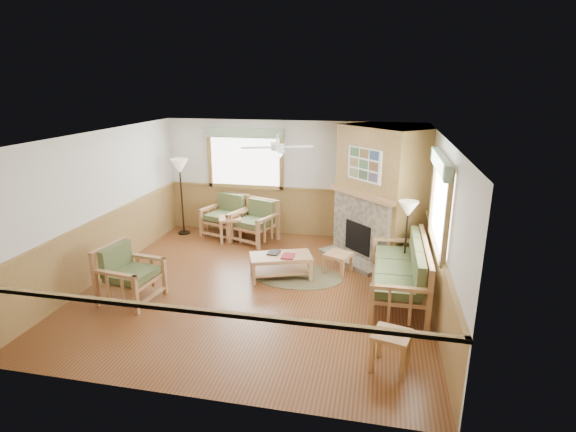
% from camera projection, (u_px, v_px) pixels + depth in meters
% --- Properties ---
extents(floor, '(6.00, 6.00, 0.01)m').
position_uv_depth(floor, '(258.00, 287.00, 8.08)').
color(floor, brown).
rests_on(floor, ground).
extents(ceiling, '(6.00, 6.00, 0.01)m').
position_uv_depth(ceiling, '(255.00, 136.00, 7.30)').
color(ceiling, white).
rests_on(ceiling, floor).
extents(wall_back, '(6.00, 0.02, 2.70)m').
position_uv_depth(wall_back, '(291.00, 179.00, 10.50)').
color(wall_back, silver).
rests_on(wall_back, floor).
extents(wall_front, '(6.00, 0.02, 2.70)m').
position_uv_depth(wall_front, '(182.00, 293.00, 4.88)').
color(wall_front, silver).
rests_on(wall_front, floor).
extents(wall_left, '(0.02, 6.00, 2.70)m').
position_uv_depth(wall_left, '(100.00, 205.00, 8.27)').
color(wall_left, silver).
rests_on(wall_left, floor).
extents(wall_right, '(0.02, 6.00, 2.70)m').
position_uv_depth(wall_right, '(440.00, 226.00, 7.10)').
color(wall_right, silver).
rests_on(wall_right, floor).
extents(wainscot, '(6.00, 6.00, 1.10)m').
position_uv_depth(wainscot, '(258.00, 258.00, 7.92)').
color(wainscot, olive).
rests_on(wainscot, floor).
extents(fireplace, '(3.11, 3.11, 2.70)m').
position_uv_depth(fireplace, '(380.00, 193.00, 9.21)').
color(fireplace, olive).
rests_on(fireplace, floor).
extents(window_back, '(1.90, 0.16, 1.50)m').
position_uv_depth(window_back, '(244.00, 127.00, 10.33)').
color(window_back, white).
rests_on(window_back, wall_back).
extents(window_right, '(0.16, 1.90, 1.50)m').
position_uv_depth(window_right, '(446.00, 154.00, 6.58)').
color(window_right, white).
rests_on(window_right, wall_right).
extents(ceiling_fan, '(1.59, 1.59, 0.36)m').
position_uv_depth(ceiling_fan, '(277.00, 136.00, 7.53)').
color(ceiling_fan, white).
rests_on(ceiling_fan, ceiling).
extents(sofa, '(2.18, 0.90, 1.00)m').
position_uv_depth(sofa, '(398.00, 271.00, 7.53)').
color(sofa, '#B18052').
rests_on(sofa, floor).
extents(armchair_back_left, '(1.10, 1.10, 0.98)m').
position_uv_depth(armchair_back_left, '(225.00, 216.00, 10.62)').
color(armchair_back_left, '#B18052').
rests_on(armchair_back_left, floor).
extents(armchair_back_right, '(1.09, 1.09, 0.94)m').
position_uv_depth(armchair_back_right, '(255.00, 222.00, 10.24)').
color(armchair_back_right, '#B18052').
rests_on(armchair_back_right, floor).
extents(armchair_left, '(0.95, 0.95, 0.95)m').
position_uv_depth(armchair_left, '(130.00, 274.00, 7.47)').
color(armchair_left, '#B18052').
rests_on(armchair_left, floor).
extents(coffee_table, '(1.26, 0.92, 0.45)m').
position_uv_depth(coffee_table, '(281.00, 266.00, 8.39)').
color(coffee_table, '#B18052').
rests_on(coffee_table, floor).
extents(end_table_chairs, '(0.64, 0.62, 0.56)m').
position_uv_depth(end_table_chairs, '(231.00, 229.00, 10.32)').
color(end_table_chairs, '#B18052').
rests_on(end_table_chairs, floor).
extents(end_table_sofa, '(0.55, 0.54, 0.51)m').
position_uv_depth(end_table_sofa, '(391.00, 351.00, 5.72)').
color(end_table_sofa, '#B18052').
rests_on(end_table_sofa, floor).
extents(footstool, '(0.59, 0.59, 0.39)m').
position_uv_depth(footstool, '(338.00, 263.00, 8.63)').
color(footstool, '#B18052').
rests_on(footstool, floor).
extents(braided_rug, '(2.25, 2.25, 0.01)m').
position_uv_depth(braided_rug, '(297.00, 276.00, 8.51)').
color(braided_rug, brown).
rests_on(braided_rug, floor).
extents(floor_lamp_left, '(0.56, 0.56, 1.83)m').
position_uv_depth(floor_lamp_left, '(182.00, 197.00, 10.63)').
color(floor_lamp_left, black).
rests_on(floor_lamp_left, floor).
extents(floor_lamp_right, '(0.39, 0.39, 1.55)m').
position_uv_depth(floor_lamp_right, '(406.00, 242.00, 8.06)').
color(floor_lamp_right, black).
rests_on(floor_lamp_right, floor).
extents(book_red, '(0.22, 0.30, 0.03)m').
position_uv_depth(book_red, '(288.00, 255.00, 8.24)').
color(book_red, maroon).
rests_on(book_red, coffee_table).
extents(book_dark, '(0.22, 0.29, 0.03)m').
position_uv_depth(book_dark, '(274.00, 252.00, 8.41)').
color(book_dark, black).
rests_on(book_dark, coffee_table).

